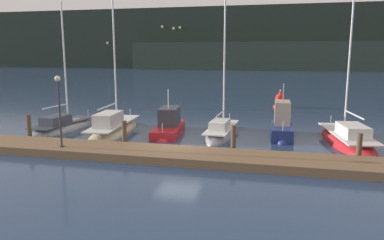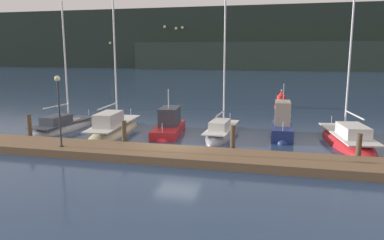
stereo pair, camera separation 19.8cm
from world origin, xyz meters
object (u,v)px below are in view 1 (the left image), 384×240
object	(u,v)px
channel_buoy	(280,101)
motorboat_berth_3	(169,129)
sailboat_berth_2	(113,130)
motorboat_berth_5	(282,131)
sailboat_berth_6	(347,142)
sailboat_berth_1	(63,128)
sailboat_berth_4	(222,134)
dock_lamppost	(59,100)

from	to	relation	value
channel_buoy	motorboat_berth_3	bearing A→B (deg)	-116.44
sailboat_berth_2	channel_buoy	size ratio (longest dim) A/B	6.95
sailboat_berth_2	channel_buoy	bearing A→B (deg)	54.49
motorboat_berth_5	sailboat_berth_6	distance (m)	4.20
motorboat_berth_3	channel_buoy	bearing A→B (deg)	63.56
sailboat_berth_1	channel_buoy	distance (m)	22.32
sailboat_berth_1	sailboat_berth_6	xyz separation A→B (m)	(20.00, 0.34, 0.02)
motorboat_berth_3	sailboat_berth_1	bearing A→B (deg)	-176.06
sailboat_berth_2	sailboat_berth_4	size ratio (longest dim) A/B	1.24
dock_lamppost	channel_buoy	bearing A→B (deg)	61.72
sailboat_berth_4	sailboat_berth_6	xyz separation A→B (m)	(8.13, -0.51, 0.02)
sailboat_berth_1	sailboat_berth_4	distance (m)	11.90
sailboat_berth_6	motorboat_berth_5	bearing A→B (deg)	165.71
sailboat_berth_6	channel_buoy	world-z (taller)	sailboat_berth_6
sailboat_berth_2	sailboat_berth_6	world-z (taller)	sailboat_berth_2
motorboat_berth_5	sailboat_berth_1	bearing A→B (deg)	-175.05
motorboat_berth_3	sailboat_berth_2	bearing A→B (deg)	-168.19
motorboat_berth_3	sailboat_berth_6	world-z (taller)	sailboat_berth_6
motorboat_berth_3	motorboat_berth_5	size ratio (longest dim) A/B	1.21
sailboat_berth_1	motorboat_berth_3	distance (m)	8.11
sailboat_berth_4	motorboat_berth_5	distance (m)	4.11
dock_lamppost	sailboat_berth_6	bearing A→B (deg)	22.00
sailboat_berth_4	sailboat_berth_6	world-z (taller)	sailboat_berth_6
motorboat_berth_3	sailboat_berth_6	bearing A→B (deg)	-1.03
motorboat_berth_5	dock_lamppost	bearing A→B (deg)	-147.98
sailboat_berth_1	motorboat_berth_3	world-z (taller)	sailboat_berth_1
sailboat_berth_4	dock_lamppost	world-z (taller)	sailboat_berth_4
motorboat_berth_5	motorboat_berth_3	bearing A→B (deg)	-174.03
sailboat_berth_2	motorboat_berth_3	distance (m)	3.98
motorboat_berth_3	channel_buoy	size ratio (longest dim) A/B	3.03
motorboat_berth_5	channel_buoy	distance (m)	14.48
sailboat_berth_4	sailboat_berth_6	bearing A→B (deg)	-3.58
motorboat_berth_5	sailboat_berth_4	bearing A→B (deg)	-172.62
dock_lamppost	sailboat_berth_1	bearing A→B (deg)	121.77
sailboat_berth_2	channel_buoy	world-z (taller)	sailboat_berth_2
sailboat_berth_4	motorboat_berth_5	bearing A→B (deg)	7.38
sailboat_berth_4	sailboat_berth_2	bearing A→B (deg)	-171.78
sailboat_berth_1	dock_lamppost	xyz separation A→B (m)	(3.83, -6.19, 3.02)
sailboat_berth_4	sailboat_berth_6	distance (m)	8.15
sailboat_berth_1	channel_buoy	bearing A→B (deg)	45.30
sailboat_berth_1	sailboat_berth_2	world-z (taller)	sailboat_berth_2
sailboat_berth_1	sailboat_berth_6	size ratio (longest dim) A/B	0.89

